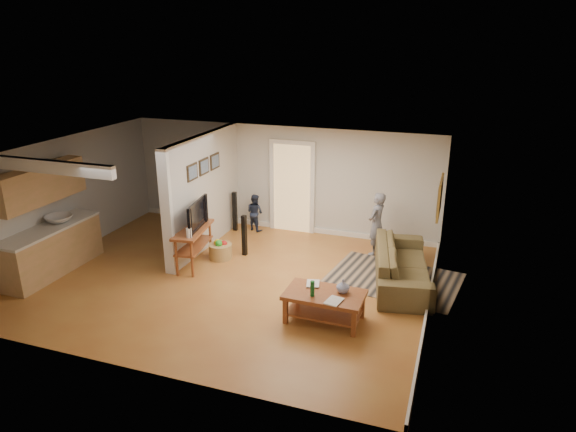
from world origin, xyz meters
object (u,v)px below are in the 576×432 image
object	(u,v)px
tv_console	(194,232)
speaker_left	(244,235)
toy_basket	(220,250)
toddler	(255,230)
coffee_table	(326,299)
speaker_right	(235,211)
child	(375,254)
sofa	(401,282)

from	to	relation	value
tv_console	speaker_left	world-z (taller)	tv_console
toy_basket	toddler	xyz separation A→B (m)	(0.05, 1.79, -0.18)
tv_console	coffee_table	bearing A→B (deg)	-30.19
speaker_left	toy_basket	size ratio (longest dim) A/B	1.84
toddler	tv_console	bearing A→B (deg)	101.33
speaker_right	toddler	world-z (taller)	speaker_right
speaker_left	toy_basket	distance (m)	0.59
child	toddler	world-z (taller)	child
toy_basket	tv_console	bearing A→B (deg)	-124.93
child	coffee_table	bearing A→B (deg)	12.58
tv_console	speaker_right	world-z (taller)	tv_console
toy_basket	child	world-z (taller)	child
sofa	toy_basket	distance (m)	3.76
coffee_table	tv_console	bearing A→B (deg)	158.30
coffee_table	toddler	size ratio (longest dim) A/B	1.45
toy_basket	sofa	bearing A→B (deg)	1.91
coffee_table	child	xyz separation A→B (m)	(0.29, 3.00, -0.39)
sofa	child	size ratio (longest dim) A/B	1.80
child	speaker_right	bearing A→B (deg)	-77.15
toy_basket	child	distance (m)	3.31
speaker_left	toddler	size ratio (longest dim) A/B	1.00
child	toddler	bearing A→B (deg)	-81.28
sofa	coffee_table	world-z (taller)	coffee_table
sofa	speaker_right	distance (m)	4.44
coffee_table	speaker_left	bearing A→B (deg)	138.98
speaker_right	child	xyz separation A→B (m)	(3.44, -0.32, -0.48)
speaker_left	child	xyz separation A→B (m)	(2.63, 0.97, -0.45)
toddler	sofa	bearing A→B (deg)	176.63
tv_console	speaker_left	size ratio (longest dim) A/B	1.48
tv_console	speaker_right	distance (m)	2.11
speaker_right	sofa	bearing A→B (deg)	-24.79
toy_basket	speaker_left	bearing A→B (deg)	38.28
sofa	speaker_left	bearing A→B (deg)	75.93
toy_basket	toddler	distance (m)	1.80
sofa	tv_console	xyz separation A→B (m)	(-4.09, -0.60, 0.72)
toddler	coffee_table	bearing A→B (deg)	148.52
speaker_right	toddler	size ratio (longest dim) A/B	1.07
coffee_table	toy_basket	world-z (taller)	coffee_table
toddler	speaker_right	bearing A→B (deg)	42.73
tv_console	child	world-z (taller)	tv_console
sofa	toy_basket	size ratio (longest dim) A/B	5.11
toy_basket	coffee_table	bearing A→B (deg)	-31.83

